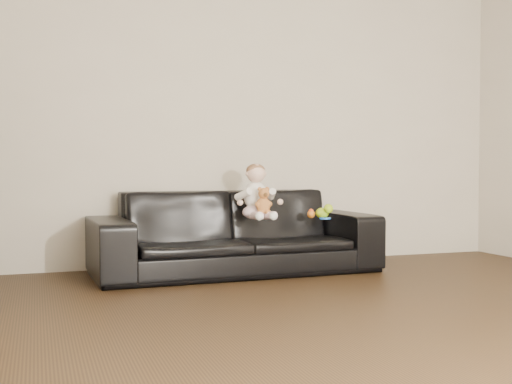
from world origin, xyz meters
name	(u,v)px	position (x,y,z in m)	size (l,w,h in m)	color
floor	(420,340)	(0.00, 0.00, 0.00)	(5.50, 5.50, 0.00)	#2F1F10
wall_back	(246,117)	(0.00, 2.75, 1.30)	(5.00, 5.00, 0.00)	beige
sofa	(235,232)	(-0.25, 2.25, 0.33)	(2.27, 0.89, 0.66)	black
baby	(257,195)	(-0.11, 2.13, 0.63)	(0.31, 0.38, 0.45)	#FCD5DD
teddy_bear	(263,201)	(-0.10, 1.99, 0.59)	(0.12, 0.12, 0.21)	#B36C33
toy_green	(322,213)	(0.43, 2.08, 0.48)	(0.10, 0.13, 0.09)	#9CC717
toy_rattle	(311,214)	(0.36, 2.12, 0.47)	(0.07, 0.07, 0.07)	#C45F17
toy_blue_disc	(325,218)	(0.43, 2.00, 0.44)	(0.09, 0.09, 0.01)	blue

